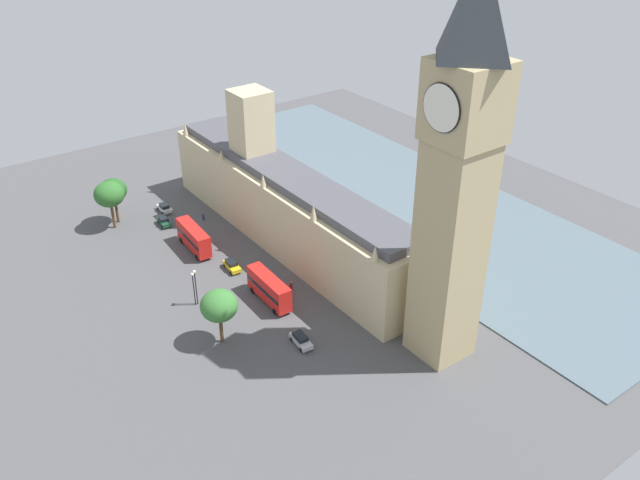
{
  "coord_description": "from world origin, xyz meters",
  "views": [
    {
      "loc": [
        58.72,
        92.58,
        65.22
      ],
      "look_at": [
        1.0,
        14.03,
        7.9
      ],
      "focal_mm": 37.21,
      "sensor_mm": 36.0,
      "label": 1
    }
  ],
  "objects": [
    {
      "name": "car_yellow_cab_trailing",
      "position": [
        12.06,
        2.25,
        0.89
      ],
      "size": [
        2.2,
        4.52,
        1.74
      ],
      "rotation": [
        0.0,
        0.0,
        -0.09
      ],
      "color": "gold",
      "rests_on": "ground"
    },
    {
      "name": "ground_plane",
      "position": [
        0.0,
        0.0,
        0.0
      ],
      "size": [
        138.48,
        138.48,
        0.0
      ],
      "primitive_type": "plane",
      "color": "#4C4C4F"
    },
    {
      "name": "car_silver_leading",
      "position": [
        14.1,
        26.91,
        0.89
      ],
      "size": [
        2.21,
        4.71,
        1.74
      ],
      "rotation": [
        0.0,
        0.0,
        -0.09
      ],
      "color": "#B7B7BC",
      "rests_on": "ground"
    },
    {
      "name": "street_lamp_slot_11",
      "position": [
        22.36,
        8.1,
        4.42
      ],
      "size": [
        0.56,
        0.56,
        6.33
      ],
      "color": "black",
      "rests_on": "ground"
    },
    {
      "name": "double_decker_bus_opposite_hall",
      "position": [
        14.24,
        -8.02,
        2.63
      ],
      "size": [
        3.15,
        10.63,
        4.75
      ],
      "rotation": [
        0.0,
        0.0,
        -0.06
      ],
      "color": "red",
      "rests_on": "ground"
    },
    {
      "name": "car_dark_green_midblock",
      "position": [
        14.85,
        -20.32,
        0.88
      ],
      "size": [
        2.23,
        4.27,
        1.74
      ],
      "rotation": [
        0.0,
        0.0,
        -0.12
      ],
      "color": "#19472D",
      "rests_on": "ground"
    },
    {
      "name": "car_white_kerbside",
      "position": [
        12.35,
        -25.59,
        0.88
      ],
      "size": [
        1.91,
        4.15,
        1.74
      ],
      "rotation": [
        0.0,
        0.0,
        3.12
      ],
      "color": "silver",
      "rests_on": "ground"
    },
    {
      "name": "clock_tower",
      "position": [
        -2.12,
        40.06,
        29.95
      ],
      "size": [
        8.72,
        8.72,
        57.86
      ],
      "color": "tan",
      "rests_on": "ground"
    },
    {
      "name": "plane_tree_corner",
      "position": [
        21.82,
        -27.03,
        7.12
      ],
      "size": [
        5.45,
        5.45,
        9.49
      ],
      "color": "brown",
      "rests_on": "ground"
    },
    {
      "name": "plane_tree_slot_10",
      "position": [
        23.44,
        19.12,
        6.73
      ],
      "size": [
        5.7,
        5.7,
        9.19
      ],
      "color": "brown",
      "rests_on": "ground"
    },
    {
      "name": "river_thames",
      "position": [
        -32.08,
        0.0,
        0.12
      ],
      "size": [
        39.86,
        124.63,
        0.25
      ],
      "primitive_type": "cube",
      "color": "slate",
      "rests_on": "ground"
    },
    {
      "name": "double_decker_bus_near_tower",
      "position": [
        11.86,
        14.5,
        2.63
      ],
      "size": [
        2.92,
        10.57,
        4.75
      ],
      "rotation": [
        0.0,
        0.0,
        -0.03
      ],
      "color": "red",
      "rests_on": "ground"
    },
    {
      "name": "pedestrian_far_end",
      "position": [
        7.43,
        -17.56,
        0.7
      ],
      "size": [
        0.66,
        0.62,
        1.56
      ],
      "rotation": [
        0.0,
        0.0,
        4.1
      ],
      "color": "navy",
      "rests_on": "ground"
    },
    {
      "name": "street_lamp_slot_12",
      "position": [
        21.94,
        8.04,
        4.62
      ],
      "size": [
        0.56,
        0.56,
        6.66
      ],
      "color": "black",
      "rests_on": "ground"
    },
    {
      "name": "parliament_building",
      "position": [
        -1.99,
        -1.18,
        7.79
      ],
      "size": [
        11.7,
        68.48,
        26.73
      ],
      "color": "#CCBA8E",
      "rests_on": "ground"
    },
    {
      "name": "plane_tree_under_trees",
      "position": [
        23.29,
        -25.21,
        7.38
      ],
      "size": [
        5.9,
        5.9,
        9.93
      ],
      "color": "brown",
      "rests_on": "ground"
    },
    {
      "name": "pedestrian_by_river_gate",
      "position": [
        7.03,
        13.86,
        0.74
      ],
      "size": [
        0.68,
        0.67,
        1.64
      ],
      "rotation": [
        0.0,
        0.0,
        3.99
      ],
      "color": "maroon",
      "rests_on": "ground"
    }
  ]
}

